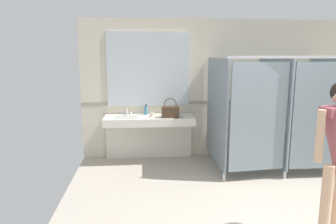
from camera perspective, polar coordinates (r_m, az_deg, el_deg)
The scene contains 8 objects.
wall_back at distance 6.31m, azimuth 14.67°, elevation 4.20°, with size 6.46×0.12×2.60m, color beige.
wall_back_tile_band at distance 6.28m, azimuth 14.75°, elevation 1.85°, with size 6.46×0.01×0.06m, color #9E937F.
vanity_counter at distance 5.80m, azimuth -3.46°, elevation -2.82°, with size 1.62×0.56×0.96m.
mirror_panel at distance 5.85m, azimuth -3.63°, elevation 7.81°, with size 1.52×0.02×1.37m, color silver.
bathroom_stalls at distance 5.54m, azimuth 19.36°, elevation 0.10°, with size 2.04×1.38×1.94m.
handbag at distance 5.53m, azimuth 0.42°, elevation 0.10°, with size 0.30×0.14×0.35m.
soap_dispenser at distance 5.81m, azimuth -4.05°, elevation 0.31°, with size 0.07×0.07×0.19m.
paper_cup at distance 5.60m, azimuth -2.99°, elevation -0.50°, with size 0.07×0.07×0.08m, color beige.
Camera 1 is at (-2.12, -3.05, 1.97)m, focal length 33.36 mm.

